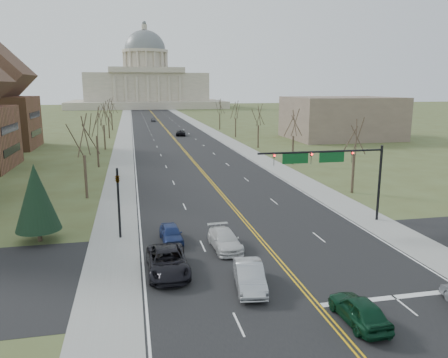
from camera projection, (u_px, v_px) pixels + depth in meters
name	position (u px, v px, depth m)	size (l,w,h in m)	color
ground	(311.00, 298.00, 26.44)	(600.00, 600.00, 0.00)	#494D26
road	(166.00, 129.00, 131.66)	(20.00, 380.00, 0.01)	black
cross_road	(278.00, 260.00, 32.18)	(120.00, 14.00, 0.01)	black
sidewalk_left	(125.00, 129.00, 129.21)	(4.00, 380.00, 0.03)	gray
sidewalk_right	(205.00, 128.00, 134.10)	(4.00, 380.00, 0.03)	gray
center_line	(166.00, 129.00, 131.66)	(0.42, 380.00, 0.01)	gold
edge_line_left	(132.00, 129.00, 129.66)	(0.15, 380.00, 0.01)	silver
edge_line_right	(198.00, 128.00, 133.66)	(0.15, 380.00, 0.01)	silver
stop_bar	(394.00, 297.00, 26.50)	(9.50, 0.50, 0.01)	silver
capitol	(146.00, 83.00, 262.53)	(90.00, 60.00, 50.00)	beige
signal_mast	(331.00, 163.00, 39.67)	(12.12, 0.44, 7.20)	black
signal_left	(118.00, 195.00, 36.24)	(0.32, 0.36, 6.00)	black
tree_r_0	(355.00, 139.00, 51.19)	(3.74, 3.74, 8.50)	#3C2C23
tree_l_0	(83.00, 138.00, 48.62)	(3.96, 3.96, 9.00)	#3C2C23
tree_r_1	(294.00, 124.00, 70.32)	(3.74, 3.74, 8.50)	#3C2C23
tree_l_1	(96.00, 123.00, 67.75)	(3.96, 3.96, 9.00)	#3C2C23
tree_r_2	(258.00, 116.00, 89.45)	(3.74, 3.74, 8.50)	#3C2C23
tree_l_2	(103.00, 115.00, 86.88)	(3.96, 3.96, 9.00)	#3C2C23
tree_r_3	(236.00, 111.00, 108.58)	(3.74, 3.74, 8.50)	#3C2C23
tree_l_3	(108.00, 110.00, 106.01)	(3.96, 3.96, 9.00)	#3C2C23
tree_r_4	(220.00, 107.00, 127.71)	(3.74, 3.74, 8.50)	#3C2C23
tree_l_4	(111.00, 106.00, 125.14)	(3.96, 3.96, 9.00)	#3C2C23
conifer_l	(36.00, 197.00, 35.38)	(3.64, 3.64, 6.50)	#3C2C23
bldg_right_mass	(341.00, 118.00, 106.25)	(25.00, 20.00, 10.00)	brown
car_nb_inner_lead	(359.00, 310.00, 23.50)	(1.79, 4.45, 1.52)	#0B301C
car_sb_inner_lead	(250.00, 276.00, 27.56)	(1.70, 4.87, 1.60)	#979A9F
car_sb_outer_lead	(168.00, 262.00, 29.82)	(2.72, 5.90, 1.64)	black
car_sb_inner_second	(225.00, 240.00, 34.32)	(2.02, 4.98, 1.44)	silver
car_sb_outer_second	(171.00, 233.00, 35.84)	(1.67, 4.16, 1.42)	navy
car_far_nb	(181.00, 133.00, 113.04)	(2.42, 5.24, 1.46)	black
car_far_sb	(153.00, 120.00, 157.38)	(1.57, 3.90, 1.33)	#494B51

